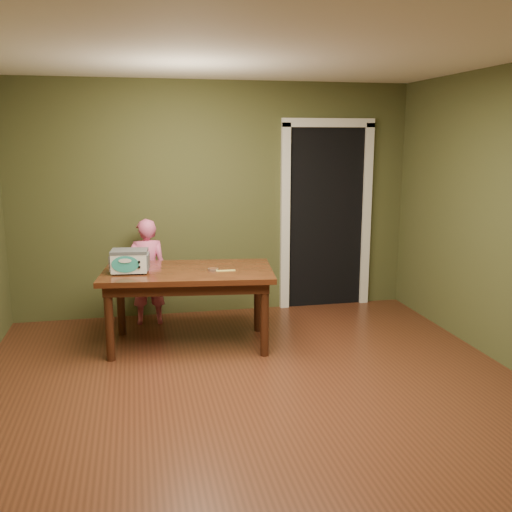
% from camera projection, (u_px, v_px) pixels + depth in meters
% --- Properties ---
extents(floor, '(5.00, 5.00, 0.00)m').
position_uv_depth(floor, '(265.00, 407.00, 4.27)').
color(floor, '#532817').
rests_on(floor, ground).
extents(room_shell, '(4.52, 5.02, 2.61)m').
position_uv_depth(room_shell, '(266.00, 178.00, 3.93)').
color(room_shell, '#424725').
rests_on(room_shell, ground).
extents(doorway, '(1.10, 0.66, 2.25)m').
position_uv_depth(doorway, '(318.00, 215.00, 6.99)').
color(doorway, black).
rests_on(doorway, ground).
extents(dining_table, '(1.70, 1.09, 0.75)m').
position_uv_depth(dining_table, '(188.00, 280.00, 5.44)').
color(dining_table, '#34170B').
rests_on(dining_table, floor).
extents(toy_oven, '(0.37, 0.27, 0.22)m').
position_uv_depth(toy_oven, '(130.00, 260.00, 5.28)').
color(toy_oven, '#4C4F54').
rests_on(toy_oven, dining_table).
extents(baking_pan, '(0.10, 0.10, 0.02)m').
position_uv_depth(baking_pan, '(213.00, 269.00, 5.39)').
color(baking_pan, silver).
rests_on(baking_pan, dining_table).
extents(spatula, '(0.18, 0.04, 0.01)m').
position_uv_depth(spatula, '(226.00, 271.00, 5.37)').
color(spatula, '#E8E065').
rests_on(spatula, dining_table).
extents(child, '(0.42, 0.28, 1.15)m').
position_uv_depth(child, '(147.00, 272.00, 6.10)').
color(child, pink).
rests_on(child, floor).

